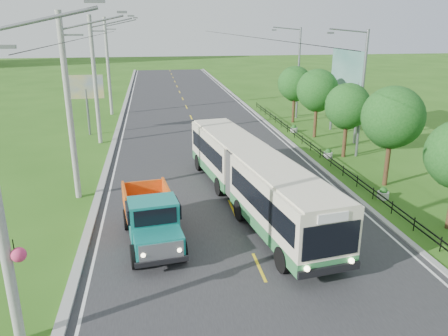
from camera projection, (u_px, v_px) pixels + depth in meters
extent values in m
plane|color=#2A5A15|center=(259.00, 268.00, 17.58)|extent=(240.00, 240.00, 0.00)
cube|color=#28282B|center=(202.00, 142.00, 36.31)|extent=(14.00, 120.00, 0.02)
cube|color=#9E9E99|center=(113.00, 144.00, 35.18)|extent=(0.40, 120.00, 0.15)
cube|color=#9E9E99|center=(285.00, 138.00, 37.40)|extent=(0.30, 120.00, 0.10)
cube|color=silver|center=(120.00, 145.00, 35.28)|extent=(0.12, 120.00, 0.00)
cube|color=silver|center=(279.00, 138.00, 37.33)|extent=(0.12, 120.00, 0.00)
cube|color=yellow|center=(259.00, 267.00, 17.58)|extent=(0.12, 2.20, 0.00)
cube|color=black|center=(320.00, 154.00, 31.83)|extent=(0.04, 40.00, 0.60)
cube|color=slate|center=(95.00, 0.00, 10.85)|extent=(0.50, 0.18, 0.12)
sphere|color=#D83366|center=(19.00, 255.00, 12.60)|extent=(0.44, 0.44, 0.44)
cylinder|color=gray|center=(69.00, 110.00, 23.16)|extent=(0.32, 0.32, 10.00)
cube|color=slate|center=(71.00, 35.00, 22.04)|extent=(1.20, 0.10, 0.10)
cube|color=slate|center=(122.00, 12.00, 22.09)|extent=(0.50, 0.18, 0.12)
cylinder|color=gray|center=(95.00, 82.00, 34.40)|extent=(0.32, 0.32, 10.00)
cube|color=slate|center=(97.00, 31.00, 33.28)|extent=(1.20, 0.10, 0.10)
cube|color=slate|center=(131.00, 16.00, 33.33)|extent=(0.50, 0.18, 0.12)
cylinder|color=gray|center=(108.00, 67.00, 45.63)|extent=(0.32, 0.32, 10.00)
cube|color=slate|center=(110.00, 29.00, 44.51)|extent=(1.20, 0.10, 0.10)
cube|color=slate|center=(135.00, 18.00, 44.57)|extent=(0.50, 0.18, 0.12)
cylinder|color=#382314|center=(388.00, 159.00, 26.06)|extent=(0.28, 0.28, 3.36)
sphere|color=#154A15|center=(393.00, 117.00, 25.26)|extent=(3.60, 3.60, 3.60)
sphere|color=#154A15|center=(390.00, 127.00, 25.99)|extent=(2.64, 2.64, 2.64)
cylinder|color=#382314|center=(345.00, 137.00, 31.73)|extent=(0.28, 0.28, 3.02)
sphere|color=#154A15|center=(348.00, 106.00, 31.01)|extent=(3.24, 3.24, 3.24)
sphere|color=#154A15|center=(347.00, 113.00, 31.72)|extent=(2.38, 2.38, 2.38)
cylinder|color=#382314|center=(315.00, 118.00, 37.31)|extent=(0.28, 0.28, 3.25)
sphere|color=#154A15|center=(317.00, 90.00, 36.55)|extent=(3.48, 3.48, 3.48)
sphere|color=#154A15|center=(317.00, 97.00, 37.26)|extent=(2.55, 2.55, 2.55)
cylinder|color=#382314|center=(294.00, 107.00, 42.96)|extent=(0.28, 0.28, 3.08)
sphere|color=#154A15|center=(295.00, 83.00, 42.23)|extent=(3.30, 3.30, 3.30)
sphere|color=#154A15|center=(295.00, 89.00, 42.94)|extent=(2.42, 2.42, 2.42)
cylinder|color=slate|center=(362.00, 95.00, 30.94)|extent=(0.20, 0.20, 9.00)
cylinder|color=slate|center=(349.00, 31.00, 29.34)|extent=(2.80, 0.10, 0.34)
cube|color=slate|center=(330.00, 33.00, 29.19)|extent=(0.45, 0.16, 0.12)
cylinder|color=slate|center=(298.00, 74.00, 44.05)|extent=(0.20, 0.20, 9.00)
cylinder|color=slate|center=(287.00, 28.00, 42.45)|extent=(2.80, 0.10, 0.34)
cube|color=slate|center=(274.00, 30.00, 42.30)|extent=(0.45, 0.16, 0.12)
cylinder|color=silver|center=(383.00, 195.00, 24.47)|extent=(0.64, 0.64, 0.40)
sphere|color=#154A15|center=(383.00, 191.00, 24.39)|extent=(0.44, 0.44, 0.44)
cylinder|color=silver|center=(328.00, 155.00, 31.96)|extent=(0.64, 0.64, 0.40)
sphere|color=#154A15|center=(328.00, 152.00, 31.88)|extent=(0.44, 0.44, 0.44)
cylinder|color=silver|center=(294.00, 130.00, 39.45)|extent=(0.64, 0.64, 0.40)
sphere|color=#154A15|center=(294.00, 127.00, 39.37)|extent=(0.44, 0.44, 0.44)
cylinder|color=slate|center=(88.00, 112.00, 37.97)|extent=(0.20, 0.20, 4.00)
cube|color=yellow|center=(85.00, 87.00, 37.27)|extent=(3.00, 0.15, 2.00)
cylinder|color=slate|center=(357.00, 113.00, 35.08)|extent=(0.24, 0.24, 5.00)
cylinder|color=slate|center=(332.00, 103.00, 39.76)|extent=(0.24, 0.24, 5.00)
cube|color=#144C47|center=(347.00, 68.00, 36.38)|extent=(0.20, 6.00, 3.00)
cube|color=#307841|center=(284.00, 224.00, 19.56)|extent=(3.64, 7.98, 0.56)
cube|color=beige|center=(285.00, 197.00, 19.16)|extent=(3.64, 7.98, 1.98)
cube|color=black|center=(285.00, 197.00, 19.16)|extent=(3.59, 7.38, 0.97)
cube|color=#307841|center=(226.00, 167.00, 27.21)|extent=(3.57, 7.47, 0.56)
cube|color=beige|center=(226.00, 148.00, 26.81)|extent=(3.57, 7.47, 1.98)
cube|color=black|center=(226.00, 148.00, 26.81)|extent=(3.52, 6.87, 0.97)
cube|color=#4C4C4C|center=(250.00, 173.00, 23.19)|extent=(2.53, 1.36, 2.44)
cube|color=black|center=(331.00, 241.00, 15.72)|extent=(2.29, 0.39, 1.33)
cylinder|color=black|center=(283.00, 260.00, 17.14)|extent=(0.48, 1.10, 1.07)
cylinder|color=black|center=(335.00, 251.00, 17.80)|extent=(0.48, 1.10, 1.07)
cylinder|color=black|center=(240.00, 210.00, 21.68)|extent=(0.48, 1.10, 1.07)
cylinder|color=black|center=(283.00, 205.00, 22.35)|extent=(0.48, 1.10, 1.07)
cylinder|color=black|center=(220.00, 186.00, 24.84)|extent=(0.48, 1.10, 1.07)
cylinder|color=black|center=(257.00, 182.00, 25.50)|extent=(0.48, 1.10, 1.07)
cylinder|color=black|center=(199.00, 163.00, 29.10)|extent=(0.48, 1.10, 1.07)
cylinder|color=black|center=(232.00, 159.00, 29.77)|extent=(0.48, 1.10, 1.07)
cube|color=#147D75|center=(159.00, 244.00, 17.35)|extent=(2.06, 1.50, 0.91)
cube|color=#147D75|center=(154.00, 220.00, 18.45)|extent=(2.17, 1.70, 1.82)
cube|color=black|center=(153.00, 210.00, 18.31)|extent=(2.33, 1.45, 0.64)
cube|color=black|center=(152.00, 231.00, 19.38)|extent=(1.59, 5.53, 0.23)
cube|color=#E15A15|center=(147.00, 199.00, 20.50)|extent=(2.42, 2.97, 1.18)
cylinder|color=black|center=(135.00, 257.00, 17.42)|extent=(0.44, 1.03, 1.00)
cylinder|color=black|center=(182.00, 250.00, 17.93)|extent=(0.44, 1.03, 1.00)
cylinder|color=black|center=(127.00, 219.00, 20.72)|extent=(0.44, 1.03, 1.00)
cylinder|color=black|center=(167.00, 215.00, 21.24)|extent=(0.44, 1.03, 1.00)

